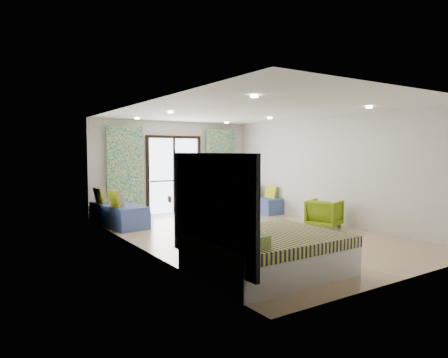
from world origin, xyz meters
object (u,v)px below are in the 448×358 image
bed (266,252)px  daybed_right (257,204)px  armchair (324,212)px  daybed_left (118,214)px  coffee_table (210,204)px

bed → daybed_right: (3.59, 4.83, -0.06)m
armchair → daybed_right: bearing=-24.6°
daybed_left → daybed_right: (4.23, -0.11, -0.04)m
armchair → coffee_table: bearing=10.3°
bed → coffee_table: coffee_table is taller
bed → daybed_right: bearing=53.3°
armchair → daybed_left: bearing=33.2°
daybed_right → armchair: bearing=-98.4°
daybed_left → armchair: bearing=-42.5°
daybed_left → coffee_table: 2.47m
bed → coffee_table: (1.82, 4.64, 0.07)m
bed → daybed_left: (-0.64, 4.94, -0.02)m
bed → daybed_left: size_ratio=1.09×
daybed_right → daybed_left: bearing=173.7°
coffee_table → bed: bearing=-111.4°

